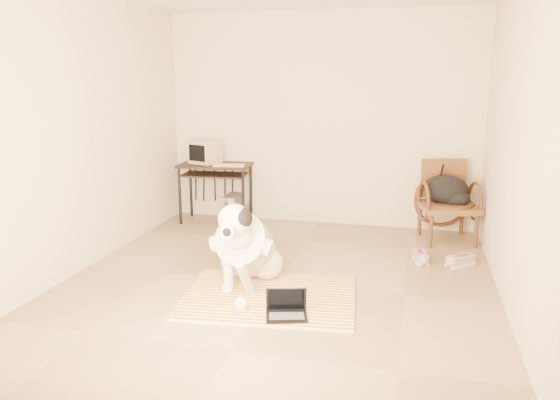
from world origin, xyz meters
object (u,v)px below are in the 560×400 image
at_px(rattan_chair, 447,201).
at_px(laptop, 286,309).
at_px(crt_monitor, 205,152).
at_px(pc_tower, 233,208).
at_px(computer_desk, 215,172).
at_px(backpack, 449,192).
at_px(dog, 246,248).

bearing_deg(rattan_chair, laptop, -117.91).
bearing_deg(crt_monitor, pc_tower, -1.20).
bearing_deg(computer_desk, crt_monitor, 158.33).
xyz_separation_m(crt_monitor, backpack, (3.09, -0.25, -0.33)).
height_order(laptop, computer_desk, computer_desk).
distance_m(rattan_chair, backpack, 0.14).
xyz_separation_m(laptop, crt_monitor, (-1.75, 2.71, 0.85)).
bearing_deg(crt_monitor, laptop, -57.14).
bearing_deg(pc_tower, crt_monitor, 178.80).
distance_m(crt_monitor, rattan_chair, 3.13).
distance_m(crt_monitor, pc_tower, 0.83).
bearing_deg(dog, laptop, -48.59).
relative_size(dog, computer_desk, 1.32).
xyz_separation_m(laptop, computer_desk, (-1.59, 2.65, 0.59)).
distance_m(laptop, rattan_chair, 2.88).
height_order(laptop, rattan_chair, rattan_chair).
height_order(rattan_chair, backpack, rattan_chair).
bearing_deg(computer_desk, pc_tower, 14.11).
relative_size(computer_desk, rattan_chair, 1.03).
relative_size(dog, backpack, 2.57).
relative_size(computer_desk, crt_monitor, 2.27).
xyz_separation_m(pc_tower, rattan_chair, (2.71, -0.18, 0.29)).
distance_m(laptop, pc_tower, 3.03).
height_order(pc_tower, backpack, backpack).
xyz_separation_m(pc_tower, backpack, (2.72, -0.24, 0.42)).
relative_size(crt_monitor, rattan_chair, 0.45).
xyz_separation_m(dog, laptop, (0.53, -0.60, -0.29)).
xyz_separation_m(computer_desk, pc_tower, (0.22, 0.05, -0.48)).
bearing_deg(rattan_chair, crt_monitor, 176.58).
bearing_deg(dog, crt_monitor, 120.06).
bearing_deg(computer_desk, dog, -62.53).
xyz_separation_m(laptop, backpack, (1.34, 2.46, 0.52)).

